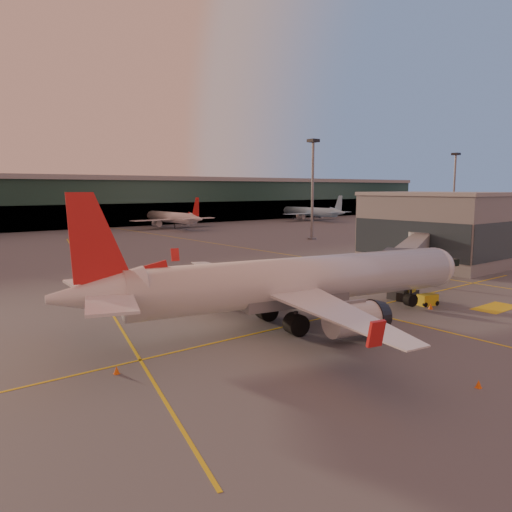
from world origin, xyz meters
TOP-DOWN VIEW (x-y plane):
  - ground at (0.00, 0.00)m, footprint 600.00×600.00m
  - taxi_markings at (-7.32, 44.49)m, footprint 100.12×173.00m
  - terminal at (0.00, 141.79)m, footprint 400.00×20.00m
  - gate_building at (41.93, 17.93)m, footprint 18.40×22.40m
  - mast_east_near at (55.00, 62.00)m, footprint 2.40×2.40m
  - mast_east_far at (130.00, 66.00)m, footprint 2.40×2.40m
  - main_airplane at (-5.01, 4.93)m, footprint 42.61×38.74m
  - jet_bridge at (23.89, 10.67)m, footprint 26.97×16.13m
  - catering_truck at (-4.35, 15.95)m, footprint 6.15×3.84m
  - gpu_cart at (13.09, 1.45)m, footprint 2.44×1.78m
  - pushback_tug at (13.70, 4.48)m, footprint 3.51×2.46m
  - cone_nose at (15.22, 4.90)m, footprint 0.45×0.45m
  - cone_tail at (-23.32, 3.38)m, footprint 0.46×0.46m
  - cone_wing_right at (-5.41, -14.18)m, footprint 0.43×0.43m
  - cone_wing_left at (-4.82, 23.37)m, footprint 0.42×0.42m
  - cone_fwd at (11.77, 0.23)m, footprint 0.50×0.50m

SIDE VIEW (x-z plane):
  - ground at x=0.00m, z-range 0.00..0.00m
  - taxi_markings at x=-7.32m, z-range 0.00..0.01m
  - cone_wing_left at x=-4.82m, z-range -0.01..0.52m
  - cone_wing_right at x=-5.41m, z-range -0.01..0.54m
  - cone_nose at x=15.22m, z-range -0.01..0.56m
  - cone_tail at x=-23.32m, z-range -0.01..0.57m
  - cone_fwd at x=11.77m, z-range -0.01..0.63m
  - gpu_cart at x=13.09m, z-range -0.02..1.27m
  - pushback_tug at x=13.70m, z-range -0.15..1.48m
  - catering_truck at x=-4.35m, z-range 0.30..4.74m
  - main_airplane at x=-5.01m, z-range -2.27..10.69m
  - jet_bridge at x=23.89m, z-range 1.30..7.55m
  - gate_building at x=41.93m, z-range -0.01..12.59m
  - terminal at x=0.00m, z-range -0.04..17.56m
  - mast_east_near at x=55.00m, z-range 2.06..27.66m
  - mast_east_far at x=130.00m, z-range 2.06..27.66m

